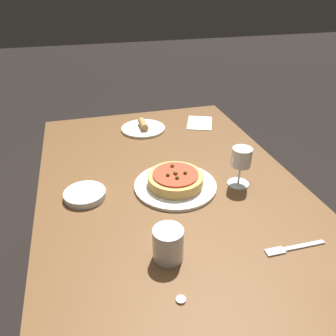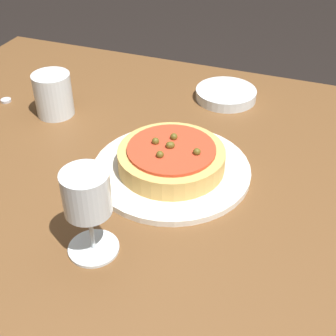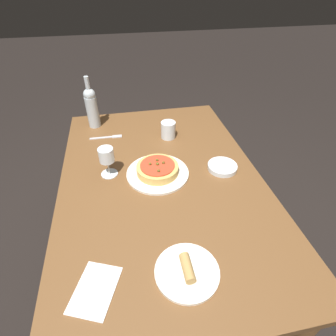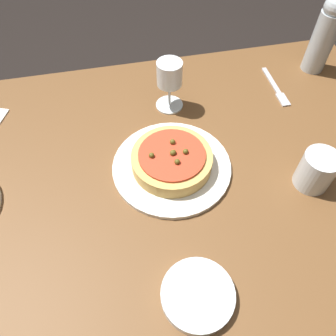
% 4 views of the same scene
% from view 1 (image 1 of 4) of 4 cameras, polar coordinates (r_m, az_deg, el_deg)
% --- Properties ---
extents(ground_plane, '(14.00, 14.00, 0.00)m').
position_cam_1_polar(ground_plane, '(1.75, 0.22, -23.42)').
color(ground_plane, black).
extents(dining_table, '(1.44, 0.94, 0.75)m').
position_cam_1_polar(dining_table, '(1.27, 0.28, -5.73)').
color(dining_table, brown).
rests_on(dining_table, ground_plane).
extents(dinner_plate, '(0.30, 0.30, 0.01)m').
position_cam_1_polar(dinner_plate, '(1.19, 1.28, -3.06)').
color(dinner_plate, white).
rests_on(dinner_plate, dining_table).
extents(pizza, '(0.20, 0.20, 0.06)m').
position_cam_1_polar(pizza, '(1.18, 1.30, -1.94)').
color(pizza, tan).
rests_on(pizza, dinner_plate).
extents(wine_glass, '(0.08, 0.08, 0.15)m').
position_cam_1_polar(wine_glass, '(1.18, 12.64, 1.43)').
color(wine_glass, silver).
rests_on(wine_glass, dining_table).
extents(water_cup, '(0.08, 0.08, 0.10)m').
position_cam_1_polar(water_cup, '(0.90, 0.02, -13.09)').
color(water_cup, silver).
rests_on(water_cup, dining_table).
extents(side_bowl, '(0.14, 0.14, 0.02)m').
position_cam_1_polar(side_bowl, '(1.17, -14.27, -4.50)').
color(side_bowl, silver).
rests_on(side_bowl, dining_table).
extents(fork, '(0.03, 0.19, 0.00)m').
position_cam_1_polar(fork, '(1.02, 20.69, -12.92)').
color(fork, '#B7B7BC').
rests_on(fork, dining_table).
extents(side_plate, '(0.22, 0.22, 0.05)m').
position_cam_1_polar(side_plate, '(1.63, -4.21, 7.00)').
color(side_plate, white).
rests_on(side_plate, dining_table).
extents(paper_napkin, '(0.21, 0.18, 0.00)m').
position_cam_1_polar(paper_napkin, '(1.71, 5.53, 7.81)').
color(paper_napkin, white).
rests_on(paper_napkin, dining_table).
extents(bottle_cap, '(0.02, 0.02, 0.01)m').
position_cam_1_polar(bottle_cap, '(0.84, 2.26, -21.93)').
color(bottle_cap, '#B7B7BC').
rests_on(bottle_cap, dining_table).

